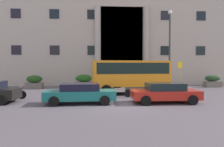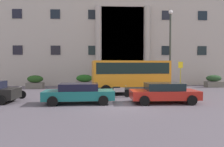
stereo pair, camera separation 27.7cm
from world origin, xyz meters
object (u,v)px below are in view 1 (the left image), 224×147
(bus_stop_sign, at_px, (180,73))
(motorcycle_near_kerb, at_px, (119,92))
(hedge_planter_entrance_right, at_px, (84,81))
(hedge_planter_far_west, at_px, (34,82))
(motorcycle_far_end, at_px, (12,93))
(parked_sedan_far, at_px, (165,92))
(white_taxi_kerbside, at_px, (80,93))
(orange_minibus, at_px, (130,74))
(hedge_planter_far_east, at_px, (212,81))
(lamppost_plaza_centre, at_px, (170,44))

(bus_stop_sign, xyz_separation_m, motorcycle_near_kerb, (-6.32, -4.17, -1.27))
(hedge_planter_entrance_right, height_order, hedge_planter_far_west, hedge_planter_entrance_right)
(motorcycle_near_kerb, xyz_separation_m, motorcycle_far_end, (-7.83, -0.28, 0.00))
(hedge_planter_entrance_right, bearing_deg, hedge_planter_far_west, -172.77)
(motorcycle_far_end, bearing_deg, parked_sedan_far, -11.13)
(bus_stop_sign, distance_m, white_taxi_kerbside, 11.28)
(orange_minibus, distance_m, hedge_planter_entrance_right, 6.92)
(hedge_planter_far_east, distance_m, white_taxi_kerbside, 17.02)
(hedge_planter_far_east, height_order, lamppost_plaza_centre, lamppost_plaza_centre)
(motorcycle_far_end, bearing_deg, orange_minibus, 15.65)
(parked_sedan_far, bearing_deg, bus_stop_sign, 61.46)
(parked_sedan_far, height_order, motorcycle_far_end, parked_sedan_far)
(bus_stop_sign, distance_m, lamppost_plaza_centre, 3.02)
(orange_minibus, height_order, motorcycle_far_end, orange_minibus)
(bus_stop_sign, distance_m, parked_sedan_far, 7.61)
(lamppost_plaza_centre, bearing_deg, hedge_planter_far_west, 171.74)
(orange_minibus, height_order, parked_sedan_far, orange_minibus)
(hedge_planter_far_west, height_order, motorcycle_far_end, hedge_planter_far_west)
(hedge_planter_far_west, height_order, parked_sedan_far, hedge_planter_far_west)
(bus_stop_sign, height_order, motorcycle_near_kerb, bus_stop_sign)
(hedge_planter_entrance_right, xyz_separation_m, motorcycle_far_end, (-4.64, -7.69, -0.24))
(hedge_planter_far_west, bearing_deg, white_taxi_kerbside, -58.77)
(motorcycle_near_kerb, bearing_deg, motorcycle_far_end, 173.46)
(parked_sedan_far, bearing_deg, white_taxi_kerbside, 179.23)
(bus_stop_sign, relative_size, motorcycle_far_end, 1.46)
(hedge_planter_entrance_right, height_order, motorcycle_far_end, hedge_planter_entrance_right)
(orange_minibus, relative_size, lamppost_plaza_centre, 0.85)
(hedge_planter_entrance_right, xyz_separation_m, lamppost_plaza_centre, (8.67, -2.65, 3.87))
(hedge_planter_far_east, xyz_separation_m, lamppost_plaza_centre, (-5.76, -2.48, 3.91))
(bus_stop_sign, bearing_deg, white_taxi_kerbside, -143.66)
(orange_minibus, height_order, hedge_planter_entrance_right, orange_minibus)
(parked_sedan_far, bearing_deg, lamppost_plaza_centre, 69.04)
(parked_sedan_far, xyz_separation_m, lamppost_plaza_centre, (2.68, 7.25, 3.88))
(hedge_planter_far_east, bearing_deg, motorcycle_far_end, -158.48)
(bus_stop_sign, xyz_separation_m, white_taxi_kerbside, (-9.05, -6.65, -1.04))
(hedge_planter_far_east, distance_m, parked_sedan_far, 12.88)
(orange_minibus, xyz_separation_m, hedge_planter_entrance_right, (-4.37, 5.27, -1.00))
(hedge_planter_entrance_right, xyz_separation_m, hedge_planter_far_west, (-5.14, -0.65, -0.02))
(orange_minibus, xyz_separation_m, motorcycle_far_end, (-9.01, -2.42, -1.24))
(hedge_planter_entrance_right, distance_m, motorcycle_near_kerb, 8.07)
(bus_stop_sign, distance_m, hedge_planter_entrance_right, 10.10)
(hedge_planter_entrance_right, height_order, parked_sedan_far, hedge_planter_entrance_right)
(hedge_planter_entrance_right, relative_size, lamppost_plaza_centre, 0.24)
(hedge_planter_entrance_right, bearing_deg, white_taxi_kerbside, -87.30)
(motorcycle_far_end, height_order, lamppost_plaza_centre, lamppost_plaza_centre)
(motorcycle_far_end, xyz_separation_m, lamppost_plaza_centre, (13.31, 5.04, 4.11))
(orange_minibus, relative_size, hedge_planter_entrance_right, 3.58)
(motorcycle_near_kerb, bearing_deg, parked_sedan_far, -50.21)
(white_taxi_kerbside, xyz_separation_m, motorcycle_near_kerb, (2.72, 2.48, -0.22))
(motorcycle_near_kerb, relative_size, motorcycle_far_end, 1.00)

